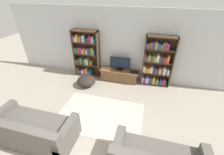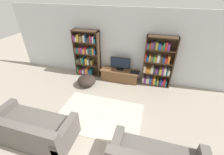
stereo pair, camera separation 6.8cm
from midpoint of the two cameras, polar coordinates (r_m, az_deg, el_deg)
The scene contains 9 objects.
wall_back at distance 5.57m, azimuth 3.07°, elevation 12.09°, with size 8.80×0.06×2.60m.
bookshelf_left at distance 5.97m, azimuth -10.25°, elevation 8.92°, with size 1.00×0.30×1.81m.
bookshelf_right at distance 5.48m, azimuth 16.44°, elevation 5.28°, with size 1.00×0.30×1.81m.
tv_stand at distance 5.77m, azimuth 2.43°, elevation 0.96°, with size 1.45×0.47×0.44m.
television at distance 5.58m, azimuth 2.65°, elevation 5.43°, with size 0.75×0.16×0.50m.
laptop at distance 5.55m, azimuth 8.10°, elevation 2.06°, with size 0.31×0.24×0.03m.
area_rug at distance 4.43m, azimuth -5.04°, elevation -14.12°, with size 2.36×1.54×0.02m.
couch_left_sectional at distance 4.16m, azimuth -28.34°, elevation -17.38°, with size 1.97×0.91×0.82m.
beanbag_ottoman at distance 5.57m, azimuth -10.11°, elevation -1.24°, with size 0.67×0.67×0.38m, color #2D231E.
Camera 1 is at (1.05, -0.91, 3.19)m, focal length 24.00 mm.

